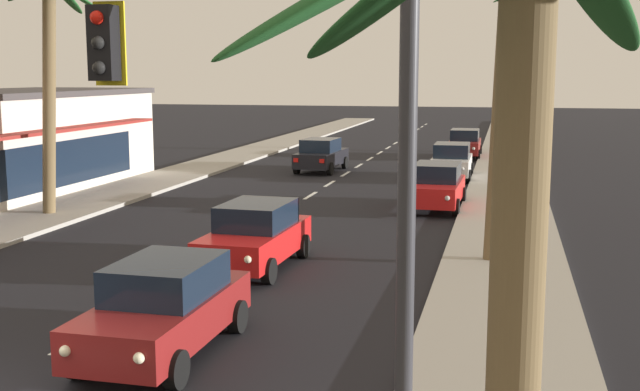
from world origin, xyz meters
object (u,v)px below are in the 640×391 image
(sedan_third_in_queue, at_px, (256,235))
(palm_left_second, at_px, (49,55))
(sedan_oncoming_far, at_px, (321,155))
(sedan_parked_nearest_kerb, at_px, (452,161))
(sedan_parked_mid_kerb, at_px, (465,143))
(palm_right_nearest, at_px, (525,127))
(palm_right_farthest, at_px, (517,48))
(traffic_signal_mast, at_px, (112,84))
(palm_right_second, at_px, (504,15))
(sedan_lead_at_stop_bar, at_px, (165,307))
(sedan_parked_far_kerb, at_px, (436,186))

(sedan_third_in_queue, height_order, palm_left_second, palm_left_second)
(sedan_oncoming_far, xyz_separation_m, sedan_parked_nearest_kerb, (6.67, -1.37, 0.00))
(sedan_third_in_queue, xyz_separation_m, sedan_parked_mid_kerb, (3.78, 28.40, 0.00))
(palm_right_nearest, height_order, palm_right_farthest, palm_right_farthest)
(traffic_signal_mast, distance_m, sedan_third_in_queue, 10.75)
(sedan_parked_mid_kerb, height_order, palm_right_second, palm_right_second)
(sedan_parked_nearest_kerb, relative_size, sedan_parked_mid_kerb, 1.00)
(sedan_parked_nearest_kerb, distance_m, palm_left_second, 18.98)
(sedan_lead_at_stop_bar, relative_size, sedan_parked_mid_kerb, 1.00)
(sedan_parked_nearest_kerb, bearing_deg, palm_left_second, -133.57)
(traffic_signal_mast, relative_size, palm_right_second, 1.26)
(traffic_signal_mast, height_order, palm_left_second, palm_left_second)
(palm_right_second, bearing_deg, sedan_oncoming_far, 116.21)
(sedan_lead_at_stop_bar, bearing_deg, sedan_parked_far_kerb, 78.44)
(sedan_parked_mid_kerb, xyz_separation_m, palm_right_second, (2.24, -26.67, 5.54))
(traffic_signal_mast, xyz_separation_m, palm_right_farthest, (5.23, 42.14, 1.69))
(sedan_parked_nearest_kerb, bearing_deg, palm_right_nearest, -85.35)
(sedan_third_in_queue, bearing_deg, palm_right_farthest, 78.41)
(traffic_signal_mast, relative_size, sedan_oncoming_far, 2.53)
(palm_right_farthest, bearing_deg, sedan_lead_at_stop_bar, -99.18)
(sedan_parked_nearest_kerb, distance_m, palm_right_second, 17.93)
(sedan_lead_at_stop_bar, height_order, palm_right_nearest, palm_right_nearest)
(palm_right_nearest, bearing_deg, traffic_signal_mast, 143.80)
(sedan_third_in_queue, distance_m, sedan_parked_mid_kerb, 28.65)
(sedan_lead_at_stop_bar, xyz_separation_m, sedan_parked_nearest_kerb, (3.32, 25.02, 0.00))
(traffic_signal_mast, xyz_separation_m, palm_right_second, (4.63, 11.62, 1.57))
(palm_left_second, bearing_deg, palm_right_farthest, 59.93)
(sedan_oncoming_far, relative_size, sedan_parked_nearest_kerb, 1.01)
(sedan_oncoming_far, bearing_deg, traffic_signal_mast, -81.69)
(sedan_parked_mid_kerb, xyz_separation_m, palm_right_farthest, (2.84, 3.85, 5.66))
(sedan_lead_at_stop_bar, xyz_separation_m, sedan_parked_mid_kerb, (3.41, 34.79, 0.00))
(sedan_parked_mid_kerb, distance_m, palm_right_second, 27.33)
(traffic_signal_mast, height_order, palm_right_farthest, palm_right_farthest)
(sedan_lead_at_stop_bar, height_order, sedan_parked_far_kerb, same)
(palm_right_nearest, xyz_separation_m, palm_right_second, (-0.28, 15.22, 1.79))
(sedan_parked_mid_kerb, bearing_deg, palm_right_farthest, 53.62)
(traffic_signal_mast, distance_m, sedan_oncoming_far, 30.47)
(sedan_lead_at_stop_bar, relative_size, palm_right_nearest, 0.70)
(sedan_parked_far_kerb, xyz_separation_m, palm_right_farthest, (2.88, 22.20, 5.66))
(palm_right_farthest, bearing_deg, palm_left_second, -120.07)
(traffic_signal_mast, distance_m, palm_right_nearest, 6.10)
(palm_right_second, bearing_deg, sedan_parked_nearest_kerb, 97.85)
(sedan_third_in_queue, distance_m, palm_right_second, 8.36)
(sedan_parked_far_kerb, bearing_deg, sedan_parked_mid_kerb, 89.86)
(traffic_signal_mast, xyz_separation_m, sedan_parked_far_kerb, (2.35, 19.94, -3.97))
(sedan_lead_at_stop_bar, relative_size, sedan_parked_far_kerb, 1.00)
(sedan_third_in_queue, height_order, sedan_parked_far_kerb, same)
(palm_right_farthest, bearing_deg, palm_right_nearest, -90.39)
(traffic_signal_mast, relative_size, palm_right_farthest, 1.11)
(sedan_third_in_queue, height_order, palm_right_second, palm_right_second)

